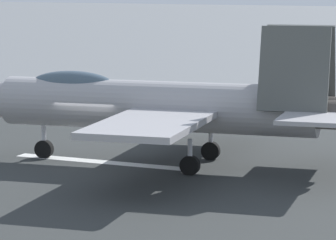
% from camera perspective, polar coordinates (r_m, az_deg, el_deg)
% --- Properties ---
extents(ground_plane, '(400.00, 400.00, 0.00)m').
position_cam_1_polar(ground_plane, '(39.44, -4.36, -2.48)').
color(ground_plane, slate).
extents(runway_strip, '(240.00, 26.00, 0.02)m').
position_cam_1_polar(runway_strip, '(39.43, -4.34, -2.47)').
color(runway_strip, '#2F3231').
rests_on(runway_strip, ground).
extents(fighter_jet, '(17.60, 14.88, 5.66)m').
position_cam_1_polar(fighter_jet, '(38.35, -0.78, 0.95)').
color(fighter_jet, '#9C9A9E').
rests_on(fighter_jet, ground).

